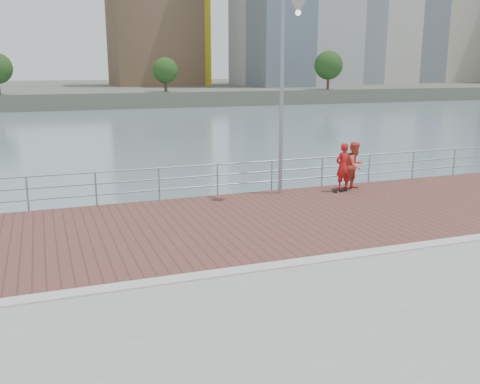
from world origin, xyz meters
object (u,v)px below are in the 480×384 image
object	(u,v)px
street_lamp	(289,54)
guardrail	(189,178)
skateboarder	(343,166)
bystander	(355,166)

from	to	relation	value
street_lamp	guardrail	bearing A→B (deg)	162.71
guardrail	skateboarder	xyz separation A→B (m)	(5.38, -1.04, 0.25)
bystander	skateboarder	bearing A→B (deg)	174.17
bystander	street_lamp	bearing A→B (deg)	159.99
guardrail	bystander	distance (m)	6.07
guardrail	skateboarder	world-z (taller)	skateboarder
skateboarder	street_lamp	bearing A→B (deg)	-13.04
guardrail	skateboarder	distance (m)	5.48
guardrail	street_lamp	world-z (taller)	street_lamp
skateboarder	guardrail	bearing A→B (deg)	-22.79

